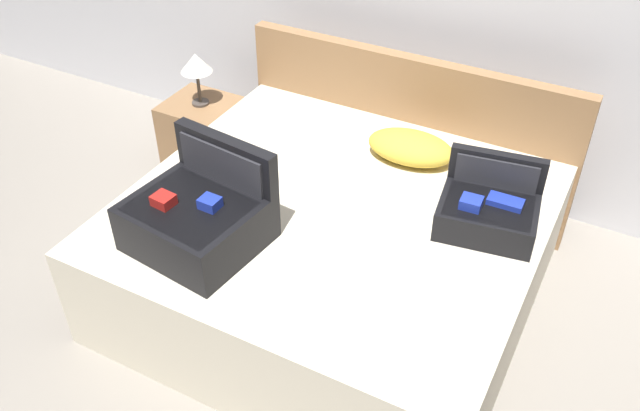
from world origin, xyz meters
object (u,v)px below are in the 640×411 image
Objects in this scene: hard_case_medium at (488,210)px; table_lamp at (196,65)px; nightstand at (205,137)px; pillow_near_headboard at (411,147)px; hard_case_large at (198,216)px; bed at (333,252)px.

hard_case_medium is 1.95m from table_lamp.
hard_case_medium reaches higher than nightstand.
nightstand is 1.45× the size of table_lamp.
hard_case_medium is 1.99m from nightstand.
nightstand is at bearing 176.51° from pillow_near_headboard.
hard_case_large is 1.22× the size of hard_case_medium.
pillow_near_headboard is at bearing -3.49° from table_lamp.
hard_case_medium is 1.00× the size of nightstand.
hard_case_medium is at bearing -12.68° from nightstand.
hard_case_medium is at bearing 16.65° from bed.
hard_case_large is at bearing -118.82° from pillow_near_headboard.
pillow_near_headboard is (0.16, 0.54, 0.35)m from bed.
table_lamp is at bearing 90.00° from nightstand.
table_lamp is at bearing 176.51° from pillow_near_headboard.
nightstand is 0.50m from table_lamp.
pillow_near_headboard is 1.45m from nightstand.
bed is 1.38m from nightstand.
pillow_near_headboard is at bearing -3.49° from nightstand.
pillow_near_headboard is 0.94× the size of nightstand.
nightstand is (-1.90, 0.43, -0.42)m from hard_case_medium.
hard_case_medium is at bearing -33.99° from pillow_near_headboard.
nightstand is at bearing -90.00° from table_lamp.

